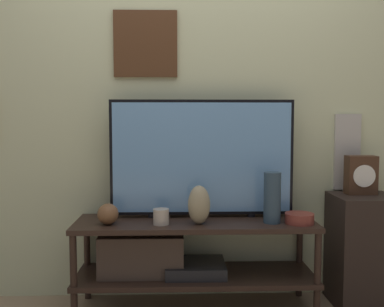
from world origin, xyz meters
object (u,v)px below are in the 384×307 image
at_px(television, 202,158).
at_px(candle_jar, 161,217).
at_px(mantel_clock, 361,175).
at_px(vase_urn_stoneware, 199,205).
at_px(vase_wide_bowl, 299,218).
at_px(vase_tall_ceramic, 272,198).
at_px(vase_round_glass, 108,214).

relative_size(television, candle_jar, 12.26).
distance_m(television, mantel_clock, 1.00).
relative_size(vase_urn_stoneware, vase_wide_bowl, 1.34).
bearing_deg(mantel_clock, vase_urn_stoneware, -170.37).
relative_size(vase_wide_bowl, mantel_clock, 0.70).
height_order(vase_tall_ceramic, candle_jar, vase_tall_ceramic).
xyz_separation_m(vase_round_glass, vase_tall_ceramic, (0.96, 0.01, 0.09)).
height_order(vase_urn_stoneware, mantel_clock, mantel_clock).
bearing_deg(vase_round_glass, vase_tall_ceramic, 0.55).
relative_size(vase_round_glass, candle_jar, 1.33).
xyz_separation_m(television, vase_round_glass, (-0.56, -0.17, -0.31)).
relative_size(vase_round_glass, mantel_clock, 0.51).
relative_size(vase_round_glass, vase_wide_bowl, 0.72).
relative_size(television, vase_round_glass, 9.24).
distance_m(television, vase_wide_bowl, 0.69).
xyz_separation_m(vase_urn_stoneware, candle_jar, (-0.22, -0.00, -0.07)).
bearing_deg(mantel_clock, vase_round_glass, -173.88).
height_order(vase_round_glass, vase_tall_ceramic, vase_tall_ceramic).
bearing_deg(television, candle_jar, -143.07).
bearing_deg(candle_jar, vase_tall_ceramic, 1.81).
bearing_deg(vase_urn_stoneware, television, 81.85).
bearing_deg(vase_tall_ceramic, television, 157.90).
bearing_deg(mantel_clock, vase_tall_ceramic, -165.09).
distance_m(vase_urn_stoneware, candle_jar, 0.23).
distance_m(television, vase_round_glass, 0.66).
relative_size(vase_urn_stoneware, mantel_clock, 0.94).
bearing_deg(candle_jar, mantel_clock, 8.14).
height_order(vase_tall_ceramic, mantel_clock, mantel_clock).
bearing_deg(vase_urn_stoneware, candle_jar, -178.88).
distance_m(vase_round_glass, vase_wide_bowl, 1.12).
height_order(vase_urn_stoneware, vase_wide_bowl, vase_urn_stoneware).
relative_size(television, vase_urn_stoneware, 4.98).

